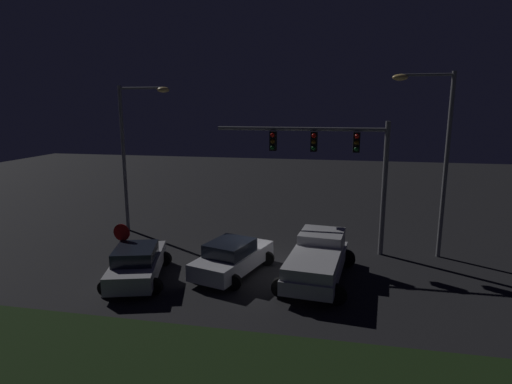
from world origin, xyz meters
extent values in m
plane|color=black|center=(0.00, 0.00, 0.00)|extent=(80.00, 80.00, 0.00)
cube|color=#B7B7BC|center=(2.56, -0.94, 0.68)|extent=(2.57, 5.58, 0.55)
cube|color=#B7B7BC|center=(2.68, 0.24, 1.38)|extent=(2.03, 2.09, 0.85)
cube|color=black|center=(2.68, 0.24, 1.50)|extent=(1.91, 1.70, 0.51)
cube|color=#B7B7BC|center=(2.44, -2.02, 1.18)|extent=(2.23, 3.21, 0.45)
cylinder|color=black|center=(1.74, 1.10, 0.40)|extent=(0.80, 0.22, 0.80)
cylinder|color=black|center=(3.79, 0.88, 0.40)|extent=(0.80, 0.22, 0.80)
cylinder|color=black|center=(1.32, -2.76, 0.40)|extent=(0.80, 0.22, 0.80)
cylinder|color=black|center=(3.37, -2.99, 0.40)|extent=(0.80, 0.22, 0.80)
cube|color=#B7B7BC|center=(-4.85, -2.27, 0.61)|extent=(2.94, 4.73, 0.70)
cube|color=black|center=(-4.78, -2.51, 1.23)|extent=(2.09, 2.36, 0.55)
cylinder|color=black|center=(-6.15, -1.08, 0.32)|extent=(0.64, 0.22, 0.64)
cylinder|color=black|center=(-4.38, -0.57, 0.32)|extent=(0.64, 0.22, 0.64)
cylinder|color=black|center=(-5.32, -3.96, 0.32)|extent=(0.64, 0.22, 0.64)
cylinder|color=black|center=(-3.56, -3.45, 0.32)|extent=(0.64, 0.22, 0.64)
cube|color=silver|center=(-1.08, -0.80, 0.61)|extent=(2.99, 4.73, 0.70)
cube|color=black|center=(-1.15, -1.04, 1.23)|extent=(2.11, 2.37, 0.55)
cylinder|color=black|center=(-1.53, 0.90, 0.32)|extent=(0.64, 0.22, 0.64)
cylinder|color=black|center=(0.23, 0.37, 0.32)|extent=(0.64, 0.22, 0.64)
cylinder|color=black|center=(-2.39, -1.97, 0.32)|extent=(0.64, 0.22, 0.64)
cylinder|color=black|center=(-0.63, -2.49, 0.32)|extent=(0.64, 0.22, 0.64)
cylinder|color=slate|center=(5.47, 2.91, 3.25)|extent=(0.24, 0.24, 6.50)
cylinder|color=slate|center=(1.37, 2.91, 6.10)|extent=(8.20, 0.18, 0.18)
cube|color=black|center=(4.07, 2.91, 5.50)|extent=(0.32, 0.44, 0.95)
sphere|color=red|center=(4.07, 2.68, 5.80)|extent=(0.22, 0.22, 0.22)
sphere|color=#59380A|center=(4.07, 2.68, 5.50)|extent=(0.22, 0.22, 0.22)
sphere|color=#0C4719|center=(4.07, 2.68, 5.20)|extent=(0.22, 0.22, 0.22)
cube|color=black|center=(2.07, 2.91, 5.50)|extent=(0.32, 0.44, 0.95)
sphere|color=red|center=(2.07, 2.68, 5.80)|extent=(0.22, 0.22, 0.22)
sphere|color=#59380A|center=(2.07, 2.68, 5.50)|extent=(0.22, 0.22, 0.22)
sphere|color=#0C4719|center=(2.07, 2.68, 5.20)|extent=(0.22, 0.22, 0.22)
cube|color=black|center=(0.07, 2.91, 5.50)|extent=(0.32, 0.44, 0.95)
sphere|color=red|center=(0.07, 2.68, 5.80)|extent=(0.22, 0.22, 0.22)
sphere|color=#59380A|center=(0.07, 2.68, 5.50)|extent=(0.22, 0.22, 0.22)
sphere|color=#0C4719|center=(0.07, 2.68, 5.20)|extent=(0.22, 0.22, 0.22)
cylinder|color=slate|center=(-8.79, 4.33, 4.15)|extent=(0.20, 0.20, 8.30)
cylinder|color=slate|center=(-7.50, 4.33, 8.15)|extent=(2.58, 0.12, 0.12)
ellipsoid|color=#F9CC72|center=(-6.21, 4.33, 8.05)|extent=(0.70, 0.44, 0.30)
cylinder|color=slate|center=(8.19, 3.13, 4.36)|extent=(0.20, 0.20, 8.72)
cylinder|color=slate|center=(7.04, 3.13, 8.57)|extent=(2.30, 0.12, 0.12)
ellipsoid|color=#F9CC72|center=(5.89, 3.13, 8.47)|extent=(0.70, 0.44, 0.30)
cylinder|color=slate|center=(-5.78, -1.71, 1.10)|extent=(0.07, 0.07, 2.20)
cylinder|color=#B20C0F|center=(-5.78, -1.74, 1.85)|extent=(0.76, 0.03, 0.76)
camera|label=1|loc=(3.27, -17.59, 7.18)|focal=29.43mm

